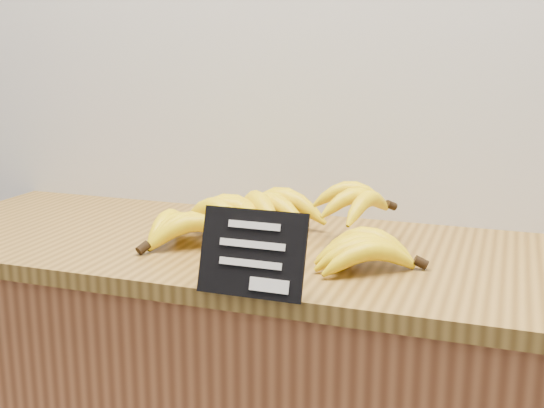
% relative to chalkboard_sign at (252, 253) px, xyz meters
% --- Properties ---
extents(counter_top, '(1.52, 0.54, 0.03)m').
position_rel_chalkboard_sign_xyz_m(counter_top, '(-0.04, 0.26, -0.08)').
color(counter_top, olive).
rests_on(counter_top, counter).
extents(chalkboard_sign, '(0.17, 0.05, 0.13)m').
position_rel_chalkboard_sign_xyz_m(chalkboard_sign, '(0.00, 0.00, 0.00)').
color(chalkboard_sign, black).
rests_on(chalkboard_sign, counter_top).
extents(banana_pile, '(0.57, 0.41, 0.11)m').
position_rel_chalkboard_sign_xyz_m(banana_pile, '(-0.07, 0.29, -0.02)').
color(banana_pile, yellow).
rests_on(banana_pile, counter_top).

